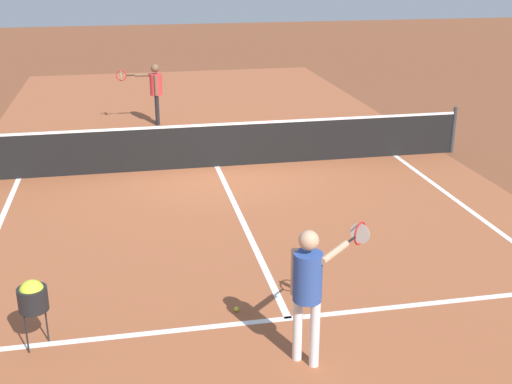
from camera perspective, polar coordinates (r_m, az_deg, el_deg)
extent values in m
plane|color=brown|center=(14.25, -3.41, 2.22)|extent=(60.00, 60.00, 0.00)
cube|color=#9E5433|center=(14.25, -3.41, 2.22)|extent=(10.62, 24.40, 0.00)
cube|color=white|center=(8.49, 2.82, -10.92)|extent=(8.22, 0.10, 0.01)
cube|color=white|center=(11.28, -1.11, -2.67)|extent=(0.10, 6.40, 0.01)
cylinder|color=#33383D|center=(15.78, 16.79, 5.19)|extent=(0.09, 0.09, 1.07)
cube|color=black|center=(14.12, -3.45, 3.98)|extent=(10.99, 0.02, 0.91)
cube|color=white|center=(13.99, -3.49, 5.86)|extent=(10.99, 0.03, 0.05)
cylinder|color=white|center=(7.55, 3.64, -11.74)|extent=(0.11, 0.11, 0.80)
cylinder|color=white|center=(7.45, 5.12, -12.23)|extent=(0.11, 0.11, 0.80)
cylinder|color=#2D4C99|center=(7.16, 4.52, -7.36)|extent=(0.32, 0.32, 0.56)
sphere|color=tan|center=(6.97, 4.61, -4.22)|extent=(0.22, 0.22, 0.22)
cylinder|color=tan|center=(7.23, 3.35, -6.96)|extent=(0.08, 0.08, 0.55)
cylinder|color=tan|center=(7.20, 6.84, -5.23)|extent=(0.45, 0.44, 0.08)
cylinder|color=black|center=(7.51, 8.22, -4.19)|extent=(0.18, 0.17, 0.03)
torus|color=red|center=(7.71, 9.03, -3.57)|extent=(0.22, 0.21, 0.28)
cylinder|color=silver|center=(7.71, 9.03, -3.57)|extent=(0.18, 0.18, 0.25)
cylinder|color=black|center=(17.81, -8.58, 7.01)|extent=(0.11, 0.11, 0.80)
cylinder|color=black|center=(18.02, -8.59, 7.17)|extent=(0.11, 0.11, 0.80)
cylinder|color=red|center=(17.77, -8.70, 9.22)|extent=(0.32, 0.32, 0.56)
sphere|color=brown|center=(17.70, -8.77, 10.59)|extent=(0.22, 0.22, 0.22)
cylinder|color=brown|center=(17.61, -8.70, 9.15)|extent=(0.08, 0.08, 0.54)
cylinder|color=brown|center=(17.90, -9.62, 10.00)|extent=(0.55, 0.11, 0.08)
cylinder|color=black|center=(17.92, -10.86, 9.93)|extent=(0.22, 0.04, 0.03)
torus|color=red|center=(17.93, -11.63, 9.89)|extent=(0.28, 0.04, 0.28)
cylinder|color=silver|center=(17.93, -11.63, 9.89)|extent=(0.02, 0.25, 0.25)
cylinder|color=black|center=(8.03, -18.83, -8.80)|extent=(0.34, 0.34, 0.28)
cylinder|color=black|center=(8.15, -19.32, -11.58)|extent=(0.02, 0.02, 0.50)
cylinder|color=black|center=(8.29, -17.74, -10.79)|extent=(0.02, 0.02, 0.50)
sphere|color=#CCE033|center=(7.99, -18.90, -8.23)|extent=(0.29, 0.29, 0.29)
sphere|color=#CCE033|center=(8.63, -1.71, -10.14)|extent=(0.07, 0.07, 0.07)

